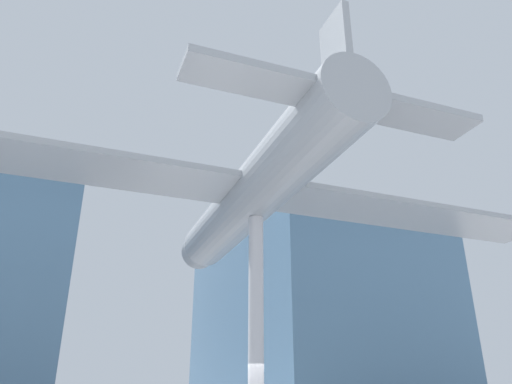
% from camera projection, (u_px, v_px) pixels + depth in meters
% --- Properties ---
extents(glass_pavilion_right, '(10.63, 14.57, 11.52)m').
position_uv_depth(glass_pavilion_right, '(314.00, 334.00, 29.40)').
color(glass_pavilion_right, slate).
rests_on(glass_pavilion_right, ground_plane).
extents(support_pylon_central, '(0.43, 0.43, 6.63)m').
position_uv_depth(support_pylon_central, '(256.00, 332.00, 13.52)').
color(support_pylon_central, '#B7B7BC').
rests_on(support_pylon_central, ground_plane).
extents(suspended_airplane, '(21.90, 13.13, 3.27)m').
position_uv_depth(suspended_airplane, '(255.00, 193.00, 15.29)').
color(suspended_airplane, '#93999E').
rests_on(suspended_airplane, support_pylon_central).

